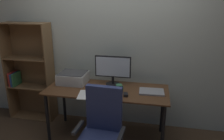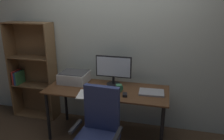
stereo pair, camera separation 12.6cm
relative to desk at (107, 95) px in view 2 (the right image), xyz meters
The scene contains 12 objects.
ground_plane 0.66m from the desk, ahead, with size 12.00×12.00×0.00m, color #4C3826.
back_wall 0.82m from the desk, 90.00° to the left, with size 6.40×0.10×2.60m, color beige.
desk is the anchor object (origin of this frame).
monitor 0.38m from the desk, 76.85° to the left, with size 0.51×0.20×0.42m.
keyboard 0.20m from the desk, 71.36° to the right, with size 0.29×0.11×0.02m, color silver.
mouse 0.34m from the desk, 30.00° to the right, with size 0.06×0.10×0.03m, color black.
coffee_mug 0.22m from the desk, 12.55° to the right, with size 0.10×0.08×0.10m.
laptop 0.61m from the desk, ahead, with size 0.32×0.23×0.02m, color #99999E.
printer 0.58m from the desk, 165.61° to the left, with size 0.40×0.34×0.16m.
paper_sheet 0.33m from the desk, 132.22° to the right, with size 0.21×0.30×0.00m, color white.
office_chair 0.73m from the desk, 82.43° to the right, with size 0.54×0.54×1.01m.
bookshelf 1.41m from the desk, 166.09° to the left, with size 0.74×0.28×1.58m.
Camera 2 is at (0.74, -2.62, 1.87)m, focal length 34.54 mm.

